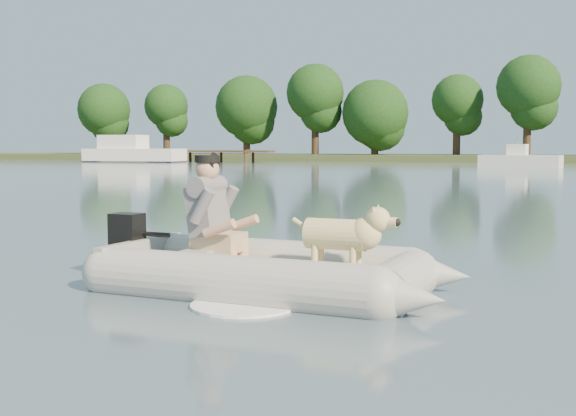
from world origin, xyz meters
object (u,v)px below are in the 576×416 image
(dock, at_px, (176,156))
(man, at_px, (209,207))
(dinghy, at_px, (271,229))
(dog, at_px, (336,240))
(motorboat, at_px, (521,152))
(cabin_cruiser, at_px, (134,149))

(dock, height_order, man, man)
(dock, distance_m, dinghy, 57.88)
(dog, bearing_deg, motorboat, 93.51)
(man, xyz_separation_m, cabin_cruiser, (-28.66, 48.79, 0.38))
(dock, relative_size, man, 16.05)
(motorboat, bearing_deg, cabin_cruiser, -177.94)
(dock, xyz_separation_m, dinghy, (26.66, -51.38, 0.10))
(motorboat, bearing_deg, man, -82.63)
(man, relative_size, cabin_cruiser, 0.12)
(dock, height_order, motorboat, motorboat)
(motorboat, bearing_deg, dog, -80.79)
(dinghy, distance_m, man, 0.75)
(dinghy, relative_size, man, 4.22)
(dog, bearing_deg, dock, 123.89)
(man, bearing_deg, dog, 0.00)
(dock, distance_m, motorboat, 30.18)
(dock, height_order, dog, dock)
(dog, distance_m, cabin_cruiser, 57.43)
(dock, xyz_separation_m, cabin_cruiser, (-2.72, -2.45, 0.66))
(man, distance_m, dog, 1.43)
(cabin_cruiser, bearing_deg, motorboat, -9.55)
(dock, distance_m, man, 57.44)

